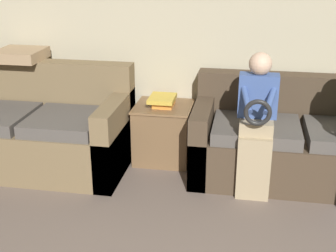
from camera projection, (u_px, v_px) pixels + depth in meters
wall_back at (222, 25)px, 4.36m from camera, size 7.33×0.06×2.55m
couch_main at (300, 144)px, 4.16m from camera, size 1.90×0.87×0.87m
couch_side at (39, 131)px, 4.38m from camera, size 1.68×0.90×0.94m
child_left_seated at (257, 119)px, 3.78m from camera, size 0.32×0.38×1.18m
side_shelf at (164, 132)px, 4.52m from camera, size 0.54×0.53×0.55m
book_stack at (163, 101)px, 4.40m from camera, size 0.24×0.30×0.09m
throw_pillow at (20, 55)px, 4.48m from camera, size 0.43×0.43×0.10m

